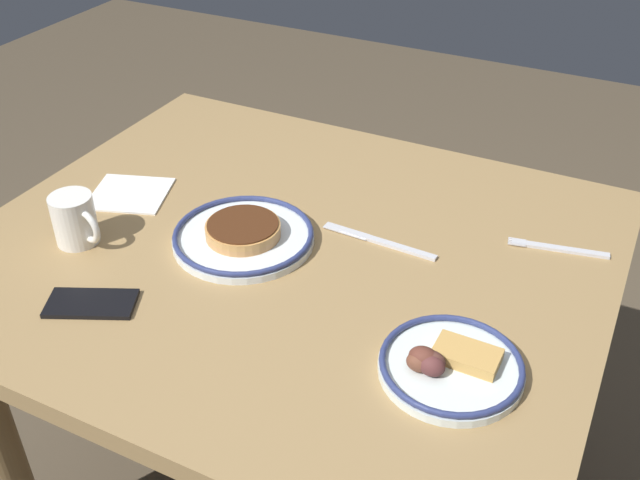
{
  "coord_description": "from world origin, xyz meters",
  "views": [
    {
      "loc": [
        -0.54,
        0.96,
        1.51
      ],
      "look_at": [
        -0.07,
        -0.01,
        0.77
      ],
      "focal_mm": 41.28,
      "sensor_mm": 36.0,
      "label": 1
    }
  ],
  "objects_px": {
    "plate_center_pancakes": "(449,365)",
    "coffee_mug": "(75,219)",
    "plate_near_main": "(243,235)",
    "butter_knife": "(379,241)",
    "cell_phone": "(91,303)",
    "fork_near": "(558,248)",
    "paper_napkin": "(130,194)"
  },
  "relations": [
    {
      "from": "butter_knife",
      "to": "coffee_mug",
      "type": "bearing_deg",
      "value": 26.1
    },
    {
      "from": "fork_near",
      "to": "plate_center_pancakes",
      "type": "bearing_deg",
      "value": 78.4
    },
    {
      "from": "plate_near_main",
      "to": "paper_napkin",
      "type": "bearing_deg",
      "value": -8.03
    },
    {
      "from": "coffee_mug",
      "to": "paper_napkin",
      "type": "bearing_deg",
      "value": -82.36
    },
    {
      "from": "paper_napkin",
      "to": "butter_knife",
      "type": "bearing_deg",
      "value": -172.56
    },
    {
      "from": "coffee_mug",
      "to": "cell_phone",
      "type": "relative_size",
      "value": 0.77
    },
    {
      "from": "plate_center_pancakes",
      "to": "paper_napkin",
      "type": "height_order",
      "value": "plate_center_pancakes"
    },
    {
      "from": "paper_napkin",
      "to": "butter_knife",
      "type": "height_order",
      "value": "butter_knife"
    },
    {
      "from": "cell_phone",
      "to": "fork_near",
      "type": "bearing_deg",
      "value": -167.36
    },
    {
      "from": "plate_near_main",
      "to": "plate_center_pancakes",
      "type": "xyz_separation_m",
      "value": [
        -0.44,
        0.15,
        -0.0
      ]
    },
    {
      "from": "butter_knife",
      "to": "paper_napkin",
      "type": "bearing_deg",
      "value": 7.44
    },
    {
      "from": "coffee_mug",
      "to": "paper_napkin",
      "type": "xyz_separation_m",
      "value": [
        0.02,
        -0.17,
        -0.05
      ]
    },
    {
      "from": "fork_near",
      "to": "butter_knife",
      "type": "relative_size",
      "value": 0.79
    },
    {
      "from": "plate_near_main",
      "to": "fork_near",
      "type": "height_order",
      "value": "plate_near_main"
    },
    {
      "from": "plate_center_pancakes",
      "to": "cell_phone",
      "type": "relative_size",
      "value": 1.48
    },
    {
      "from": "plate_near_main",
      "to": "butter_knife",
      "type": "distance_m",
      "value": 0.25
    },
    {
      "from": "coffee_mug",
      "to": "butter_knife",
      "type": "xyz_separation_m",
      "value": [
        -0.49,
        -0.24,
        -0.05
      ]
    },
    {
      "from": "coffee_mug",
      "to": "butter_knife",
      "type": "distance_m",
      "value": 0.55
    },
    {
      "from": "fork_near",
      "to": "butter_knife",
      "type": "height_order",
      "value": "same"
    },
    {
      "from": "cell_phone",
      "to": "butter_knife",
      "type": "distance_m",
      "value": 0.52
    },
    {
      "from": "plate_center_pancakes",
      "to": "coffee_mug",
      "type": "relative_size",
      "value": 1.94
    },
    {
      "from": "plate_near_main",
      "to": "coffee_mug",
      "type": "height_order",
      "value": "coffee_mug"
    },
    {
      "from": "plate_center_pancakes",
      "to": "fork_near",
      "type": "distance_m",
      "value": 0.39
    },
    {
      "from": "plate_near_main",
      "to": "fork_near",
      "type": "distance_m",
      "value": 0.57
    },
    {
      "from": "plate_center_pancakes",
      "to": "paper_napkin",
      "type": "relative_size",
      "value": 1.42
    },
    {
      "from": "plate_center_pancakes",
      "to": "coffee_mug",
      "type": "xyz_separation_m",
      "value": [
        0.72,
        -0.02,
        0.03
      ]
    },
    {
      "from": "cell_phone",
      "to": "plate_center_pancakes",
      "type": "bearing_deg",
      "value": 166.35
    },
    {
      "from": "plate_center_pancakes",
      "to": "fork_near",
      "type": "bearing_deg",
      "value": -101.6
    },
    {
      "from": "paper_napkin",
      "to": "plate_near_main",
      "type": "bearing_deg",
      "value": 171.97
    },
    {
      "from": "butter_knife",
      "to": "plate_center_pancakes",
      "type": "bearing_deg",
      "value": 129.89
    },
    {
      "from": "plate_center_pancakes",
      "to": "cell_phone",
      "type": "xyz_separation_m",
      "value": [
        0.57,
        0.11,
        -0.01
      ]
    },
    {
      "from": "plate_center_pancakes",
      "to": "fork_near",
      "type": "height_order",
      "value": "plate_center_pancakes"
    }
  ]
}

